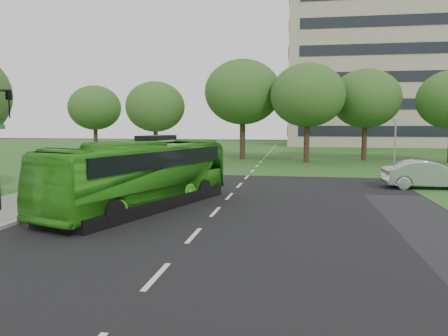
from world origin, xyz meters
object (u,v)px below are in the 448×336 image
object	(u,v)px
bus	(142,175)
sedan	(427,174)
tree_park_c	(308,95)
tree_park_d	(366,99)
office_building	(411,70)
tree_park_b	(243,92)
tree_park_f	(95,108)
tree_park_a	(155,107)
camera_pole	(395,138)

from	to	relation	value
bus	sedan	size ratio (longest dim) A/B	2.17
tree_park_c	bus	bearing A→B (deg)	-108.05
tree_park_d	bus	distance (m)	30.66
office_building	bus	size ratio (longest dim) A/B	3.68
sedan	tree_park_b	bearing A→B (deg)	33.61
office_building	bus	xyz separation A→B (m)	(-25.37, -59.59, -10.98)
tree_park_f	sedan	distance (m)	37.69
bus	tree_park_d	bearing A→B (deg)	82.18
tree_park_a	sedan	size ratio (longest dim) A/B	1.58
tree_park_a	tree_park_c	world-z (taller)	tree_park_c
tree_park_b	tree_park_c	bearing A→B (deg)	-20.49
tree_park_b	office_building	bearing A→B (deg)	54.18
tree_park_d	bus	size ratio (longest dim) A/B	0.84
office_building	tree_park_b	distance (m)	41.51
office_building	camera_pole	world-z (taller)	office_building
tree_park_a	office_building	bearing A→B (deg)	47.23
tree_park_f	camera_pole	xyz separation A→B (m)	(30.74, -12.69, -2.83)
tree_park_b	tree_park_a	bearing A→B (deg)	-166.79
tree_park_c	bus	size ratio (longest dim) A/B	0.86
tree_park_c	tree_park_d	xyz separation A→B (m)	(5.78, 3.29, -0.19)
tree_park_a	bus	distance (m)	25.60
camera_pole	tree_park_c	bearing A→B (deg)	145.46
tree_park_b	sedan	xyz separation A→B (m)	(13.07, -17.95, -6.06)
bus	sedan	world-z (taller)	bus
tree_park_b	sedan	distance (m)	23.02
tree_park_d	camera_pole	distance (m)	10.92
office_building	tree_park_d	world-z (taller)	office_building
office_building	camera_pole	distance (m)	45.28
tree_park_f	tree_park_d	bearing A→B (deg)	-4.53
tree_park_d	sedan	distance (m)	19.58
bus	sedan	distance (m)	16.61
office_building	sedan	distance (m)	53.75
tree_park_c	sedan	world-z (taller)	tree_park_c
bus	camera_pole	size ratio (longest dim) A/B	2.63
tree_park_d	tree_park_f	world-z (taller)	tree_park_d
office_building	tree_park_b	xyz separation A→B (m)	(-24.07, -33.35, -5.61)
sedan	tree_park_f	bearing A→B (deg)	53.02
tree_park_f	camera_pole	world-z (taller)	tree_park_f
tree_park_a	tree_park_b	size ratio (longest dim) A/B	0.78
tree_park_a	tree_park_d	world-z (taller)	tree_park_d
tree_park_a	tree_park_d	size ratio (longest dim) A/B	0.87
tree_park_c	tree_park_d	size ratio (longest dim) A/B	1.03
tree_park_b	bus	distance (m)	26.82
tree_park_c	camera_pole	distance (m)	10.29
tree_park_f	sedan	size ratio (longest dim) A/B	1.61
office_building	bus	bearing A→B (deg)	-113.06
tree_park_b	bus	bearing A→B (deg)	-92.84
tree_park_b	bus	world-z (taller)	tree_park_b
tree_park_f	tree_park_b	bearing A→B (deg)	-10.37
office_building	tree_park_d	distance (m)	35.14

